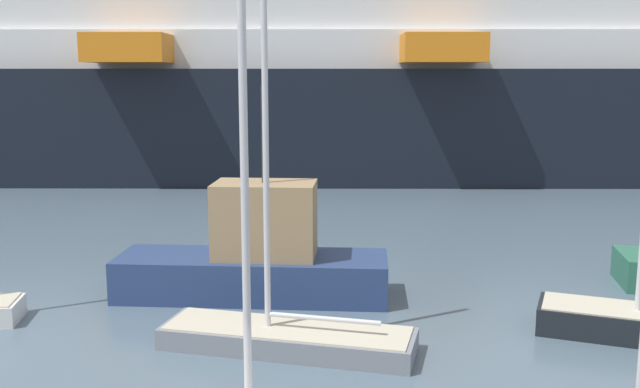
% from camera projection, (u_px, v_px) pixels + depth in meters
% --- Properties ---
extents(sailboat_5, '(6.60, 3.03, 11.18)m').
position_uv_depth(sailboat_5, '(287.00, 330.00, 17.57)').
color(sailboat_5, gray).
rests_on(sailboat_5, ground_plane).
extents(fishing_boat_0, '(8.36, 2.70, 6.49)m').
position_uv_depth(fishing_boat_0, '(257.00, 257.00, 21.66)').
color(fishing_boat_0, navy).
rests_on(fishing_boat_0, ground_plane).
extents(cruise_ship, '(130.58, 24.29, 20.67)m').
position_uv_depth(cruise_ship, '(163.00, 78.00, 50.38)').
color(cruise_ship, black).
rests_on(cruise_ship, ground_plane).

